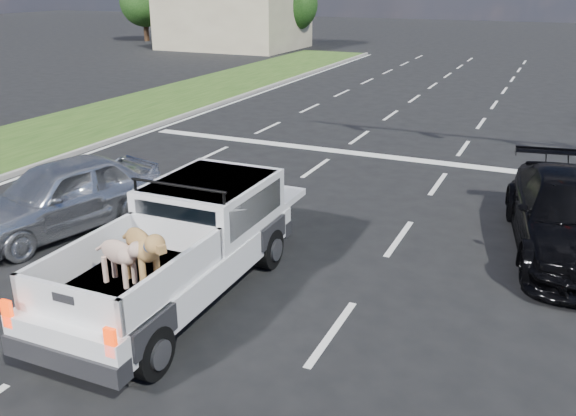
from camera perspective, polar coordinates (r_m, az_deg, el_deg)
name	(u,v)px	position (r m, az deg, el deg)	size (l,w,h in m)	color
ground	(232,309)	(10.18, -5.25, -9.41)	(160.00, 160.00, 0.00)	black
road_markings	(358,191)	(15.70, 6.57, 1.60)	(17.75, 60.00, 0.01)	silver
grass_median_left	(11,147)	(21.57, -24.50, 5.24)	(5.00, 60.00, 0.10)	#254515
curb_left	(70,155)	(19.82, -19.75, 4.73)	(0.15, 60.00, 0.14)	gray
building_left	(234,19)	(50.09, -5.08, 17.19)	(10.00, 8.00, 4.40)	#BCB18F
tree_far_a	(144,2)	(57.20, -13.32, 18.25)	(4.20, 4.20, 5.40)	#332114
tree_far_b	(203,3)	(53.80, -7.95, 18.47)	(4.20, 4.20, 5.40)	#332114
tree_far_c	(291,4)	(50.03, 0.28, 18.51)	(4.20, 4.20, 5.40)	#332114
pickup_truck	(182,245)	(10.32, -9.92, -3.45)	(2.06, 5.35, 2.00)	black
silver_sedan	(61,195)	(13.84, -20.48, 1.11)	(1.81, 4.51, 1.54)	silver
black_coupe	(571,216)	(13.06, 24.95, -0.71)	(2.13, 5.24, 1.52)	black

